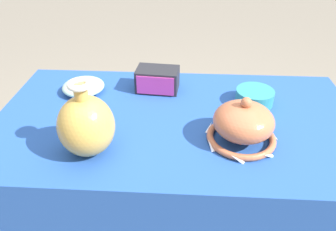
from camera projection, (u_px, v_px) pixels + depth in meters
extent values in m
cylinder|color=brown|center=(61.00, 144.00, 1.68)|extent=(0.04, 0.04, 0.70)
cylinder|color=brown|center=(299.00, 153.00, 1.62)|extent=(0.04, 0.04, 0.70)
cube|color=brown|center=(177.00, 122.00, 1.19)|extent=(1.30, 0.71, 0.03)
cube|color=#234C9E|center=(177.00, 118.00, 1.18)|extent=(1.32, 0.73, 0.01)
cube|color=#234C9E|center=(172.00, 225.00, 0.95)|extent=(1.32, 0.01, 0.26)
ellipsoid|color=gold|center=(86.00, 126.00, 0.97)|extent=(0.17, 0.17, 0.19)
cylinder|color=gold|center=(81.00, 92.00, 0.91)|extent=(0.04, 0.04, 0.05)
torus|color=white|center=(79.00, 85.00, 0.89)|extent=(0.07, 0.07, 0.02)
torus|color=#BC6642|center=(241.00, 137.00, 1.06)|extent=(0.22, 0.22, 0.02)
ellipsoid|color=#BC6642|center=(243.00, 121.00, 1.03)|extent=(0.19, 0.19, 0.11)
sphere|color=#BC6642|center=(246.00, 103.00, 0.99)|extent=(0.03, 0.03, 0.03)
cone|color=white|center=(276.00, 139.00, 1.06)|extent=(0.01, 0.04, 0.03)
cone|color=white|center=(258.00, 123.00, 1.13)|extent=(0.04, 0.04, 0.03)
cone|color=white|center=(230.00, 118.00, 1.16)|extent=(0.05, 0.02, 0.03)
cone|color=white|center=(209.00, 128.00, 1.11)|extent=(0.03, 0.05, 0.03)
cone|color=white|center=(211.00, 146.00, 1.03)|extent=(0.03, 0.05, 0.03)
cone|color=white|center=(237.00, 159.00, 0.97)|extent=(0.05, 0.02, 0.03)
cone|color=white|center=(268.00, 156.00, 0.99)|extent=(0.04, 0.04, 0.03)
cube|color=#232328|center=(158.00, 79.00, 1.33)|extent=(0.18, 0.12, 0.09)
cube|color=#B23384|center=(155.00, 86.00, 1.28)|extent=(0.15, 0.02, 0.08)
ellipsoid|color=#A8CCB7|center=(83.00, 87.00, 1.32)|extent=(0.17, 0.17, 0.05)
cylinder|color=teal|center=(255.00, 97.00, 1.25)|extent=(0.14, 0.14, 0.06)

